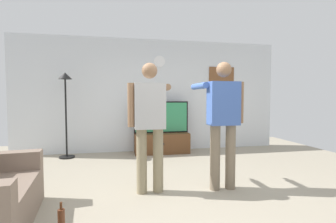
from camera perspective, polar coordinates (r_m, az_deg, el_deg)
ground_plane at (r=3.38m, az=3.26°, el=-19.24°), size 8.40×8.40×0.00m
back_wall at (r=6.03m, az=-3.76°, el=3.74°), size 6.40×0.10×2.70m
tv_stand at (r=5.80m, az=-1.49°, el=-7.31°), size 1.26×0.54×0.47m
television at (r=5.77m, az=-1.58°, el=-1.31°), size 1.28×0.07×0.74m
wall_clock at (r=6.06m, az=-1.99°, el=11.60°), size 0.27×0.03×0.27m
framed_picture at (r=6.47m, az=12.31°, el=7.35°), size 0.67×0.04×0.62m
floor_lamp at (r=5.66m, az=-22.74°, el=3.13°), size 0.32×0.32×1.83m
person_standing_nearer_lamp at (r=3.32m, az=-4.28°, el=-1.88°), size 0.59×0.78×1.76m
person_standing_nearer_couch at (r=3.51m, az=12.65°, el=-1.32°), size 0.60×0.78×1.78m
beverage_bottle at (r=2.70m, az=-23.56°, el=-22.46°), size 0.07×0.07×0.32m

